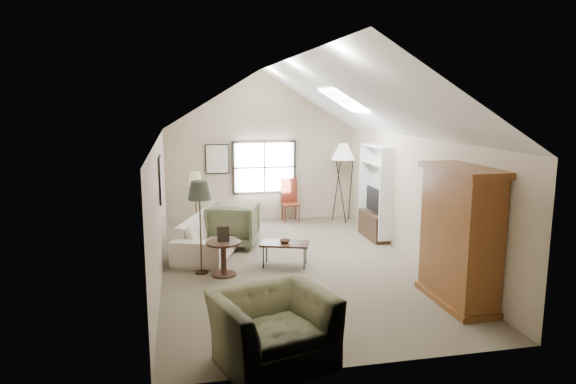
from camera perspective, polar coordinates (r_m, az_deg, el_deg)
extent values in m
cube|color=brown|center=(10.25, 0.47, -8.12)|extent=(5.00, 8.00, 0.01)
cube|color=tan|center=(13.81, -3.08, 1.94)|extent=(5.00, 0.01, 2.50)
cube|color=tan|center=(6.20, 8.50, -8.34)|extent=(5.00, 0.01, 2.50)
cube|color=tan|center=(9.71, -14.09, -1.81)|extent=(0.01, 8.00, 2.50)
cube|color=tan|center=(10.73, 13.63, -0.67)|extent=(0.01, 8.00, 2.50)
cube|color=black|center=(13.76, -2.65, 2.76)|extent=(1.72, 0.08, 1.42)
cube|color=black|center=(9.92, -13.98, 1.38)|extent=(0.68, 0.04, 0.88)
cube|color=black|center=(13.59, -7.88, 3.65)|extent=(0.62, 0.04, 0.78)
cube|color=brown|center=(8.55, 18.54, -4.67)|extent=(0.60, 1.50, 2.20)
cube|color=white|center=(12.13, 9.69, 0.21)|extent=(0.32, 1.30, 2.10)
cube|color=#382316|center=(12.30, 9.49, -3.70)|extent=(0.34, 1.18, 0.60)
cube|color=black|center=(12.17, 9.57, -0.87)|extent=(0.05, 0.90, 0.55)
imported|color=beige|center=(11.17, -8.38, -4.68)|extent=(1.83, 2.76, 0.75)
imported|color=#606547|center=(6.51, -1.69, -14.96)|extent=(1.65, 1.53, 0.89)
imported|color=#5F6647|center=(11.50, -6.10, -3.62)|extent=(1.32, 1.34, 0.98)
cube|color=#3D2219|center=(10.11, -0.35, -6.95)|extent=(1.05, 0.79, 0.48)
imported|color=#3D2218|center=(10.04, -0.35, -5.50)|extent=(0.28, 0.28, 0.05)
cylinder|color=#321F14|center=(9.66, -7.17, -7.34)|extent=(0.83, 0.83, 0.64)
cube|color=maroon|center=(13.77, 0.29, -0.94)|extent=(0.44, 0.44, 1.14)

